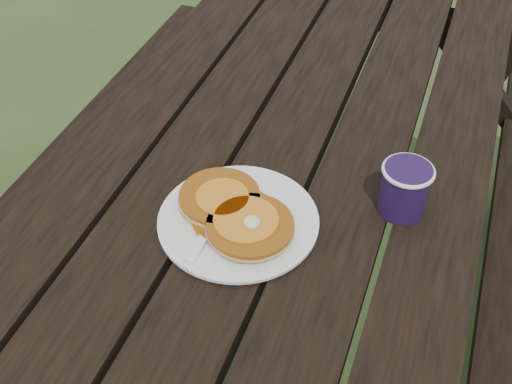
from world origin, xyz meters
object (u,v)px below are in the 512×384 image
(picnic_table, at_px, (287,254))
(plate, at_px, (238,221))
(coffee_cup, at_px, (405,187))
(pancake_stack, at_px, (235,213))

(picnic_table, distance_m, plate, 0.48)
(plate, distance_m, coffee_cup, 0.28)
(coffee_cup, bearing_deg, picnic_table, 145.84)
(pancake_stack, distance_m, coffee_cup, 0.28)
(pancake_stack, height_order, coffee_cup, coffee_cup)
(picnic_table, relative_size, pancake_stack, 8.67)
(picnic_table, relative_size, coffee_cup, 19.79)
(plate, height_order, pancake_stack, pancake_stack)
(picnic_table, height_order, coffee_cup, coffee_cup)
(picnic_table, distance_m, pancake_stack, 0.50)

